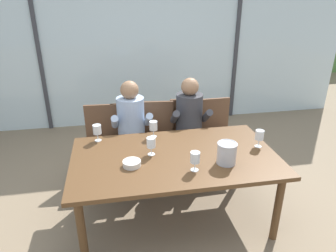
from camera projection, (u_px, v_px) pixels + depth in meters
ground at (159, 167)px, 4.09m from camera, size 14.00×14.00×0.00m
window_glass_panel at (143, 47)px, 5.02m from camera, size 7.12×0.03×2.60m
window_mullion_left at (39, 50)px, 4.74m from camera, size 0.06×0.06×2.60m
window_mullion_right at (236, 44)px, 5.27m from camera, size 0.06×0.06×2.60m
hillside_vineyard at (129, 45)px, 8.62m from camera, size 13.12×2.40×1.46m
dining_table at (175, 162)px, 2.93m from camera, size 1.92×1.11×0.73m
chair_near_curtain at (103, 137)px, 3.73m from camera, size 0.47×0.47×0.90m
chair_left_of_center at (130, 134)px, 3.81m from camera, size 0.50×0.50×0.90m
chair_center at (157, 132)px, 3.84m from camera, size 0.49×0.49×0.90m
chair_right_of_center at (187, 129)px, 3.93m from camera, size 0.47×0.47×0.90m
chair_near_window_right at (215, 129)px, 3.95m from camera, size 0.45×0.45×0.90m
person_pale_blue_shirt at (132, 126)px, 3.60m from camera, size 0.46×0.61×1.22m
person_charcoal_jacket at (190, 122)px, 3.71m from camera, size 0.48×0.63×1.22m
ice_bucket_primary at (227, 153)px, 2.73m from camera, size 0.18×0.18×0.20m
tasting_bowl at (132, 163)px, 2.72m from camera, size 0.16×0.16×0.05m
wine_glass_by_left_taster at (195, 158)px, 2.62m from camera, size 0.08×0.08×0.17m
wine_glass_near_bucket at (97, 130)px, 3.14m from camera, size 0.08×0.08×0.17m
wine_glass_center_pour at (259, 136)px, 3.02m from camera, size 0.08×0.08×0.17m
wine_glass_by_right_taster at (151, 143)px, 2.87m from camera, size 0.08×0.08×0.17m
wine_glass_spare_empty at (153, 126)px, 3.23m from camera, size 0.08×0.08×0.17m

